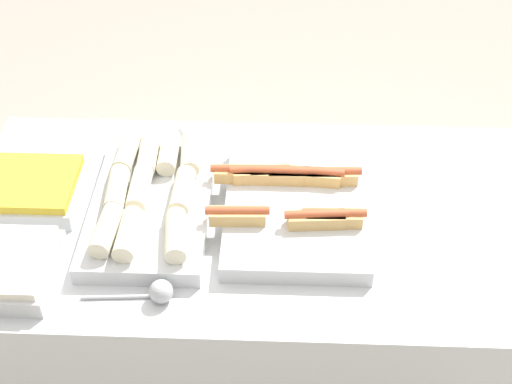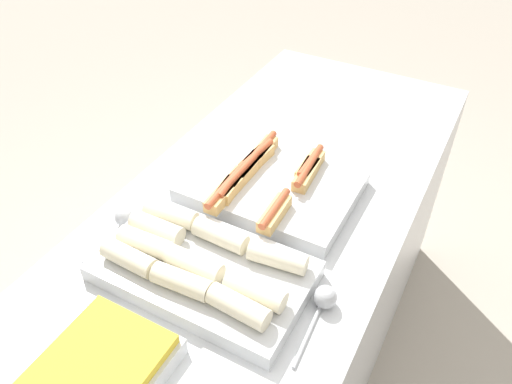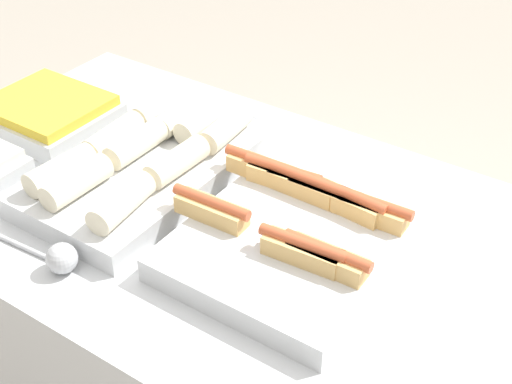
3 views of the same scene
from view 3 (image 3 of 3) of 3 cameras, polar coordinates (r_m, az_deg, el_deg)
The scene contains 5 objects.
tray_hotdogs at distance 1.35m, azimuth 3.73°, elevation -2.81°, with size 0.42×0.51×0.10m.
tray_wraps at distance 1.54m, azimuth -8.70°, elevation 2.46°, with size 0.32×0.54×0.10m.
tray_side_back at distance 1.78m, azimuth -16.27°, elevation 6.04°, with size 0.28×0.25×0.07m.
serving_spoon_near at distance 1.35m, azimuth -15.51°, elevation -5.07°, with size 0.22×0.06×0.06m.
serving_spoon_far at distance 1.72m, azimuth -0.60°, elevation 6.11°, with size 0.21×0.06×0.06m.
Camera 3 is at (0.49, -0.92, 1.82)m, focal length 50.00 mm.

